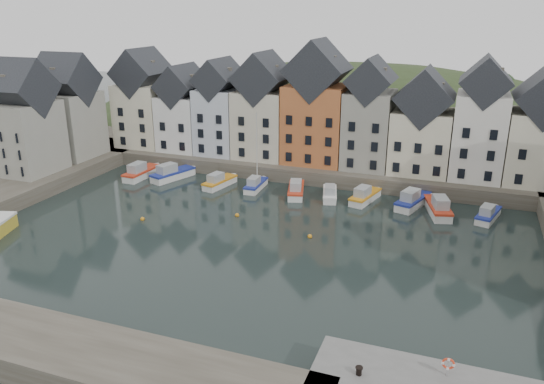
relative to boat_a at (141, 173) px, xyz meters
The scene contains 18 objects.
ground 29.07m from the boat_a, 36.11° to the right, with size 260.00×260.00×0.00m, color black.
far_quay 26.78m from the boat_a, 28.74° to the left, with size 90.00×16.00×2.00m, color #464136.
hillside 49.14m from the boat_a, 58.85° to the left, with size 153.60×70.40×64.00m.
far_terrace 29.93m from the boat_a, 22.17° to the left, with size 72.37×8.16×17.78m.
left_terrace 15.34m from the boat_a, 163.86° to the right, with size 7.65×17.00×15.69m.
mooring_buoys 22.78m from the boat_a, 31.19° to the right, with size 20.50×5.50×0.50m.
boat_a is the anchor object (origin of this frame).
boat_b 4.74m from the boat_a, 11.45° to the left, with size 4.37×7.35×2.70m.
boat_c 12.62m from the boat_a, ahead, with size 3.01×6.29×2.32m.
boat_d 17.88m from the boat_a, ahead, with size 2.00×5.71×10.78m.
boat_e 23.81m from the boat_a, ahead, with size 3.58×6.68×2.45m.
boat_f 28.39m from the boat_a, ahead, with size 3.09×5.92×2.17m.
boat_g 32.92m from the boat_a, ahead, with size 3.35×6.54×2.40m.
boat_h 38.93m from the boat_a, ahead, with size 4.12×7.20×2.64m.
boat_i 42.10m from the boat_a, ahead, with size 4.01×7.34×2.69m.
boat_j 47.77m from the boat_a, ahead, with size 3.17×5.93×2.18m.
mooring_bollard 53.11m from the boat_a, 41.94° to the right, with size 0.48×0.48×0.56m.
life_ring_post 55.99m from the boat_a, 37.00° to the right, with size 0.80×0.17×1.30m.
Camera 1 is at (20.44, -46.15, 23.80)m, focal length 35.00 mm.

